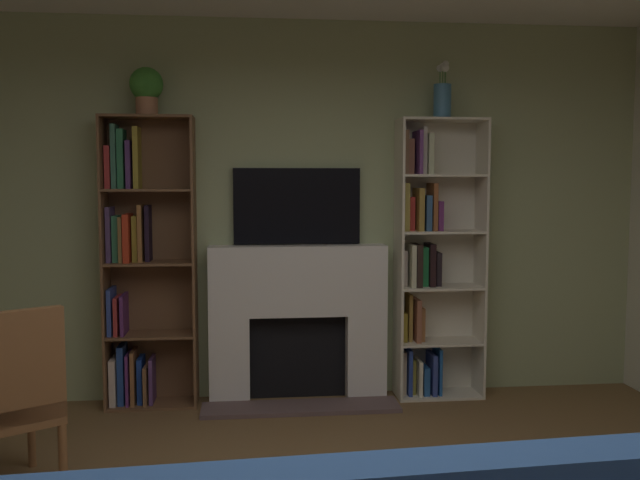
{
  "coord_description": "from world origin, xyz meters",
  "views": [
    {
      "loc": [
        -0.37,
        -2.35,
        1.61
      ],
      "look_at": [
        0.0,
        1.1,
        1.31
      ],
      "focal_mm": 38.68,
      "sensor_mm": 36.0,
      "label": 1
    }
  ],
  "objects_px": {
    "potted_plant": "(146,88)",
    "vase_with_flowers": "(442,97)",
    "bookshelf_right": "(428,262)",
    "tv": "(297,206)",
    "bookshelf_left": "(140,267)",
    "fireplace": "(298,318)"
  },
  "relations": [
    {
      "from": "bookshelf_right",
      "to": "bookshelf_left",
      "type": "bearing_deg",
      "value": 179.96
    },
    {
      "from": "vase_with_flowers",
      "to": "bookshelf_left",
      "type": "bearing_deg",
      "value": 178.82
    },
    {
      "from": "tv",
      "to": "vase_with_flowers",
      "type": "height_order",
      "value": "vase_with_flowers"
    },
    {
      "from": "fireplace",
      "to": "potted_plant",
      "type": "height_order",
      "value": "potted_plant"
    },
    {
      "from": "potted_plant",
      "to": "vase_with_flowers",
      "type": "xyz_separation_m",
      "value": [
        2.11,
        -0.0,
        -0.03
      ]
    },
    {
      "from": "bookshelf_left",
      "to": "potted_plant",
      "type": "distance_m",
      "value": 1.26
    },
    {
      "from": "fireplace",
      "to": "potted_plant",
      "type": "xyz_separation_m",
      "value": [
        -1.05,
        -0.04,
        1.65
      ]
    },
    {
      "from": "tv",
      "to": "vase_with_flowers",
      "type": "bearing_deg",
      "value": -6.56
    },
    {
      "from": "tv",
      "to": "potted_plant",
      "type": "relative_size",
      "value": 2.8
    },
    {
      "from": "fireplace",
      "to": "bookshelf_right",
      "type": "xyz_separation_m",
      "value": [
        0.98,
        0.0,
        0.41
      ]
    },
    {
      "from": "bookshelf_right",
      "to": "tv",
      "type": "bearing_deg",
      "value": 175.46
    },
    {
      "from": "fireplace",
      "to": "vase_with_flowers",
      "type": "relative_size",
      "value": 3.38
    },
    {
      "from": "bookshelf_left",
      "to": "potted_plant",
      "type": "xyz_separation_m",
      "value": [
        0.08,
        -0.04,
        1.25
      ]
    },
    {
      "from": "bookshelf_right",
      "to": "potted_plant",
      "type": "distance_m",
      "value": 2.38
    },
    {
      "from": "bookshelf_left",
      "to": "bookshelf_right",
      "type": "distance_m",
      "value": 2.11
    },
    {
      "from": "fireplace",
      "to": "bookshelf_right",
      "type": "height_order",
      "value": "bookshelf_right"
    },
    {
      "from": "tv",
      "to": "bookshelf_right",
      "type": "bearing_deg",
      "value": -4.54
    },
    {
      "from": "bookshelf_left",
      "to": "vase_with_flowers",
      "type": "relative_size",
      "value": 4.99
    },
    {
      "from": "tv",
      "to": "bookshelf_left",
      "type": "bearing_deg",
      "value": -176.14
    },
    {
      "from": "fireplace",
      "to": "bookshelf_left",
      "type": "xyz_separation_m",
      "value": [
        -1.13,
        0.0,
        0.4
      ]
    },
    {
      "from": "fireplace",
      "to": "tv",
      "type": "xyz_separation_m",
      "value": [
        0.0,
        0.08,
        0.82
      ]
    },
    {
      "from": "potted_plant",
      "to": "vase_with_flowers",
      "type": "bearing_deg",
      "value": -0.03
    }
  ]
}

